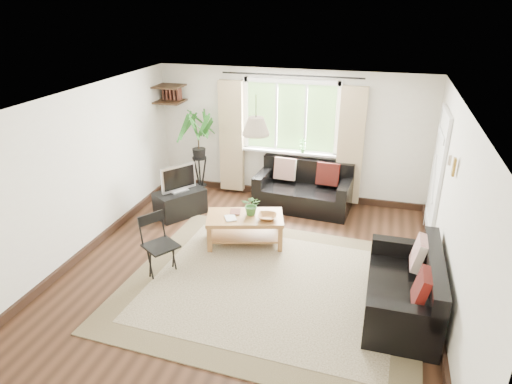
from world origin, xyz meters
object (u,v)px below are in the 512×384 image
(sofa_back, at_px, (303,188))
(tv_stand, at_px, (180,203))
(sofa_right, at_px, (403,285))
(palm_stand, at_px, (199,154))
(folding_chair, at_px, (161,247))
(coffee_table, at_px, (245,230))

(sofa_back, bearing_deg, tv_stand, -152.73)
(tv_stand, bearing_deg, sofa_back, -31.75)
(sofa_right, xyz_separation_m, palm_stand, (-3.70, 2.72, 0.43))
(folding_chair, bearing_deg, palm_stand, 44.25)
(sofa_right, xyz_separation_m, tv_stand, (-3.70, 1.76, -0.16))
(tv_stand, bearing_deg, sofa_right, -80.15)
(sofa_back, height_order, tv_stand, sofa_back)
(coffee_table, xyz_separation_m, tv_stand, (-1.39, 0.66, -0.01))
(sofa_back, xyz_separation_m, folding_chair, (-1.48, -2.65, 0.04))
(sofa_back, bearing_deg, palm_stand, -178.63)
(sofa_right, distance_m, coffee_table, 2.56)
(folding_chair, bearing_deg, sofa_right, -56.37)
(sofa_back, relative_size, folding_chair, 1.95)
(tv_stand, xyz_separation_m, palm_stand, (-0.00, 0.96, 0.59))
(coffee_table, distance_m, folding_chair, 1.42)
(sofa_right, relative_size, tv_stand, 1.95)
(sofa_right, height_order, tv_stand, sofa_right)
(palm_stand, bearing_deg, sofa_back, -2.94)
(coffee_table, relative_size, tv_stand, 1.38)
(palm_stand, bearing_deg, sofa_right, -36.30)
(palm_stand, relative_size, folding_chair, 1.89)
(coffee_table, bearing_deg, tv_stand, 154.51)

